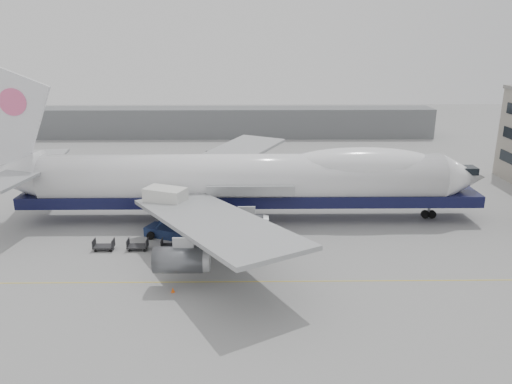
{
  "coord_description": "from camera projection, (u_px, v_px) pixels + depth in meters",
  "views": [
    {
      "loc": [
        0.87,
        -50.96,
        23.46
      ],
      "look_at": [
        1.63,
        6.0,
        5.67
      ],
      "focal_mm": 35.0,
      "sensor_mm": 36.0,
      "label": 1
    }
  ],
  "objects": [
    {
      "name": "apron_line",
      "position": [
        241.0,
        282.0,
        49.89
      ],
      "size": [
        60.0,
        0.15,
        0.01
      ],
      "primitive_type": "cube",
      "color": "gold",
      "rests_on": "ground"
    },
    {
      "name": "airliner",
      "position": [
        248.0,
        179.0,
        65.4
      ],
      "size": [
        67.0,
        55.3,
        19.98
      ],
      "color": "white",
      "rests_on": "ground"
    },
    {
      "name": "dolly_3",
      "position": [
        205.0,
        245.0,
        57.3
      ],
      "size": [
        2.3,
        1.35,
        1.3
      ],
      "color": "#2D2D30",
      "rests_on": "ground"
    },
    {
      "name": "ground",
      "position": [
        242.0,
        256.0,
        55.62
      ],
      "size": [
        260.0,
        260.0,
        0.0
      ],
      "primitive_type": "plane",
      "color": "gray",
      "rests_on": "ground"
    },
    {
      "name": "dolly_4",
      "position": [
        239.0,
        245.0,
        57.35
      ],
      "size": [
        2.3,
        1.35,
        1.3
      ],
      "color": "#2D2D30",
      "rests_on": "ground"
    },
    {
      "name": "traffic_cone",
      "position": [
        173.0,
        290.0,
        47.78
      ],
      "size": [
        0.34,
        0.34,
        0.51
      ],
      "rotation": [
        0.0,
        0.0,
        -0.36
      ],
      "color": "#FF5C0D",
      "rests_on": "ground"
    },
    {
      "name": "catering_truck",
      "position": [
        166.0,
        209.0,
        60.34
      ],
      "size": [
        5.79,
        4.91,
        6.15
      ],
      "rotation": [
        0.0,
        0.0,
        -0.39
      ],
      "color": "navy",
      "rests_on": "ground"
    },
    {
      "name": "dolly_2",
      "position": [
        172.0,
        245.0,
        57.25
      ],
      "size": [
        2.3,
        1.35,
        1.3
      ],
      "color": "#2D2D30",
      "rests_on": "ground"
    },
    {
      "name": "hangar",
      "position": [
        205.0,
        122.0,
        121.26
      ],
      "size": [
        110.0,
        8.0,
        7.0
      ],
      "primitive_type": "cube",
      "color": "slate",
      "rests_on": "ground"
    },
    {
      "name": "dolly_0",
      "position": [
        104.0,
        246.0,
        57.15
      ],
      "size": [
        2.3,
        1.35,
        1.3
      ],
      "color": "#2D2D30",
      "rests_on": "ground"
    },
    {
      "name": "dolly_1",
      "position": [
        138.0,
        246.0,
        57.2
      ],
      "size": [
        2.3,
        1.35,
        1.3
      ],
      "color": "#2D2D30",
      "rests_on": "ground"
    }
  ]
}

